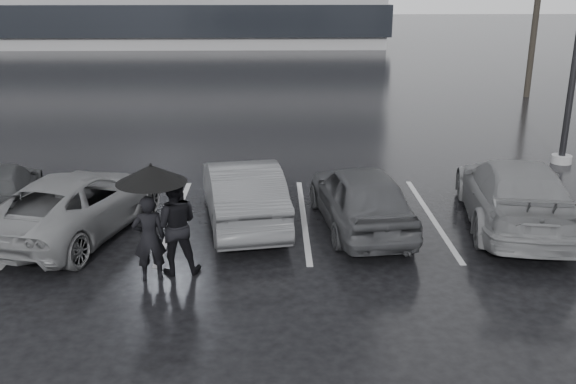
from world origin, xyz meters
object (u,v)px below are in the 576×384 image
at_px(pedestrian_left, 149,238).
at_px(pedestrian_right, 174,225).
at_px(car_west_b, 77,203).
at_px(car_main, 360,197).
at_px(car_east, 514,193).
at_px(car_west_a, 243,192).

height_order(pedestrian_left, pedestrian_right, pedestrian_right).
height_order(car_west_b, pedestrian_left, pedestrian_left).
relative_size(pedestrian_left, pedestrian_right, 0.85).
height_order(car_main, car_east, car_east).
height_order(car_west_a, car_west_b, car_west_a).
bearing_deg(car_west_b, car_west_a, -155.72).
bearing_deg(car_east, car_west_a, 6.45).
xyz_separation_m(car_west_b, pedestrian_left, (1.87, -2.19, 0.13)).
bearing_deg(car_west_b, pedestrian_left, 146.64).
distance_m(car_main, car_west_a, 2.47).
relative_size(car_main, car_east, 0.81).
distance_m(car_west_a, pedestrian_left, 3.05).
bearing_deg(pedestrian_right, car_east, -168.71).
bearing_deg(car_west_a, car_main, 162.23).
distance_m(car_west_b, pedestrian_left, 2.89).
relative_size(car_west_b, car_east, 0.93).
height_order(car_west_b, car_east, car_east).
xyz_separation_m(car_west_a, car_east, (5.68, -0.28, 0.02)).
distance_m(car_west_b, pedestrian_right, 2.98).
relative_size(car_west_b, pedestrian_left, 2.98).
bearing_deg(car_main, car_west_b, -5.91).
relative_size(car_east, pedestrian_right, 2.72).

